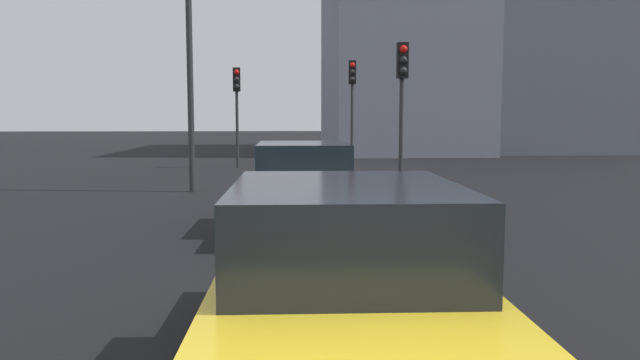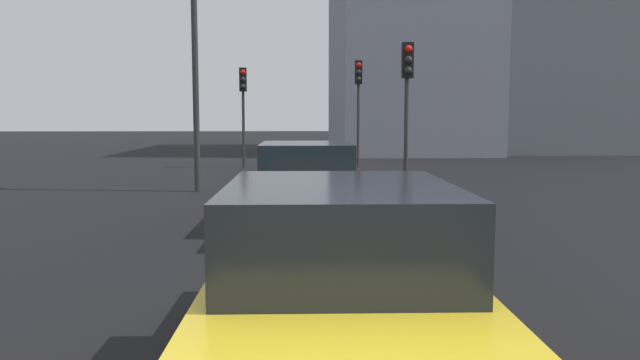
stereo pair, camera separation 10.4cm
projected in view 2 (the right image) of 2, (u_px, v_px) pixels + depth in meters
name	position (u px, v px, depth m)	size (l,w,h in m)	color
car_teal_lead	(306.00, 186.00, 10.92)	(4.54, 2.05, 1.52)	#19606B
car_yellow_second	(337.00, 286.00, 4.53)	(4.56, 2.07, 1.51)	gold
traffic_light_near_left	(243.00, 96.00, 23.42)	(0.32, 0.30, 3.82)	#2D2D30
traffic_light_near_right	(407.00, 85.00, 15.62)	(0.32, 0.28, 3.84)	#2D2D30
traffic_light_far_left	(358.00, 91.00, 23.69)	(0.32, 0.29, 4.12)	#2D2D30
street_lamp_kerbside	(194.00, 32.00, 15.77)	(0.56, 0.36, 6.98)	#2D2D30
building_facade_left	(541.00, 26.00, 35.26)	(10.53, 9.26, 14.35)	slate
building_facade_center	(403.00, 22.00, 34.85)	(13.40, 7.74, 14.69)	gray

